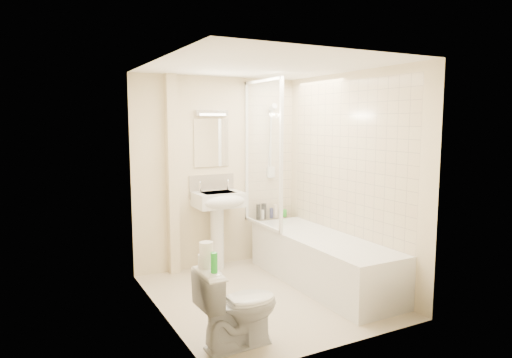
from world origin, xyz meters
TOP-DOWN VIEW (x-y plane):
  - floor at (0.00, 0.00)m, footprint 2.50×2.50m
  - wall_back at (0.00, 1.25)m, footprint 2.20×0.02m
  - wall_left at (-1.10, 0.00)m, footprint 0.02×2.50m
  - wall_right at (1.10, 0.00)m, footprint 0.02×2.50m
  - ceiling at (0.00, 0.00)m, footprint 2.20×2.50m
  - tile_back at (0.75, 1.24)m, footprint 0.70×0.01m
  - tile_right at (1.09, 0.02)m, footprint 0.01×2.10m
  - pipe_boxing at (-0.62, 1.19)m, footprint 0.12×0.12m
  - splashback at (-0.09, 1.24)m, footprint 0.60×0.02m
  - mirror at (-0.09, 1.24)m, footprint 0.46×0.01m
  - strip_light at (-0.09, 1.22)m, footprint 0.42×0.07m
  - bathtub at (0.75, 0.02)m, footprint 0.70×2.10m
  - shower_screen at (0.40, 0.80)m, footprint 0.04×0.92m
  - shower_fixture at (0.75, 1.19)m, footprint 0.10×0.16m
  - pedestal_sink at (-0.09, 1.01)m, footprint 0.58×0.52m
  - bottle_black_a at (0.53, 1.16)m, footprint 0.05×0.05m
  - bottle_white_a at (0.61, 1.16)m, footprint 0.06×0.06m
  - bottle_black_b at (0.62, 1.16)m, footprint 0.07×0.07m
  - bottle_blue at (0.74, 1.16)m, footprint 0.05×0.05m
  - bottle_cream at (0.80, 1.16)m, footprint 0.06×0.06m
  - bottle_white_b at (0.89, 1.16)m, footprint 0.05×0.05m
  - bottle_green at (0.94, 1.16)m, footprint 0.07×0.07m
  - toilet at (-0.72, -0.85)m, footprint 0.43×0.70m
  - toilet_roll_lower at (-0.97, -0.78)m, footprint 0.12×0.12m
  - toilet_roll_upper at (-0.97, -0.80)m, footprint 0.11×0.11m
  - green_bottle at (-0.96, -0.93)m, footprint 0.05×0.05m

SIDE VIEW (x-z plane):
  - floor at x=0.00m, z-range 0.00..0.00m
  - bathtub at x=0.75m, z-range 0.01..0.56m
  - toilet at x=-0.72m, z-range 0.00..0.69m
  - bottle_green at x=0.94m, z-range 0.55..0.65m
  - bottle_white_b at x=0.89m, z-range 0.55..0.68m
  - bottle_white_a at x=0.61m, z-range 0.55..0.68m
  - bottle_blue at x=0.74m, z-range 0.55..0.69m
  - bottle_cream at x=0.80m, z-range 0.55..0.73m
  - bottle_black_a at x=0.53m, z-range 0.55..0.76m
  - bottle_black_b at x=0.62m, z-range 0.55..0.76m
  - toilet_roll_lower at x=-0.97m, z-range 0.69..0.79m
  - green_bottle at x=-0.96m, z-range 0.69..0.85m
  - pedestal_sink at x=-0.09m, z-range 0.23..1.34m
  - toilet_roll_upper at x=-0.97m, z-range 0.79..0.90m
  - splashback at x=-0.09m, z-range 0.88..1.18m
  - wall_back at x=0.00m, z-range 0.00..2.40m
  - wall_left at x=-1.10m, z-range 0.00..2.40m
  - wall_right at x=1.10m, z-range 0.00..2.40m
  - pipe_boxing at x=-0.62m, z-range 0.00..2.40m
  - tile_back at x=0.75m, z-range 0.55..2.30m
  - tile_right at x=1.09m, z-range 0.55..2.30m
  - shower_screen at x=0.40m, z-range 0.55..2.35m
  - shower_fixture at x=0.75m, z-range 1.05..2.04m
  - mirror at x=-0.09m, z-range 1.28..1.88m
  - strip_light at x=-0.09m, z-range 1.92..1.98m
  - ceiling at x=0.00m, z-range 2.39..2.41m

